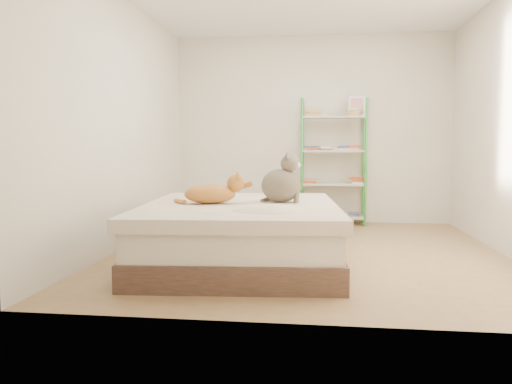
% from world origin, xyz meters
% --- Properties ---
extents(room, '(3.81, 4.21, 2.61)m').
position_xyz_m(room, '(0.00, 0.00, 1.30)').
color(room, tan).
rests_on(room, ground).
extents(bed, '(1.86, 2.25, 0.54)m').
position_xyz_m(bed, '(-0.59, -0.58, 0.27)').
color(bed, brown).
rests_on(bed, ground).
extents(orange_cat, '(0.59, 0.39, 0.22)m').
position_xyz_m(orange_cat, '(-0.86, -0.63, 0.65)').
color(orange_cat, orange).
rests_on(orange_cat, bed).
extents(grey_cat, '(0.39, 0.33, 0.44)m').
position_xyz_m(grey_cat, '(-0.24, -0.43, 0.76)').
color(grey_cat, gray).
rests_on(grey_cat, bed).
extents(shelf_unit, '(0.88, 0.36, 1.74)m').
position_xyz_m(shelf_unit, '(0.31, 1.88, 0.82)').
color(shelf_unit, green).
rests_on(shelf_unit, ground).
extents(cardboard_box, '(0.57, 0.57, 0.40)m').
position_xyz_m(cardboard_box, '(-0.18, 1.35, 0.18)').
color(cardboard_box, '#9E7A56').
rests_on(cardboard_box, ground).
extents(white_bin, '(0.38, 0.35, 0.39)m').
position_xyz_m(white_bin, '(-1.06, 1.85, 0.20)').
color(white_bin, silver).
rests_on(white_bin, ground).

